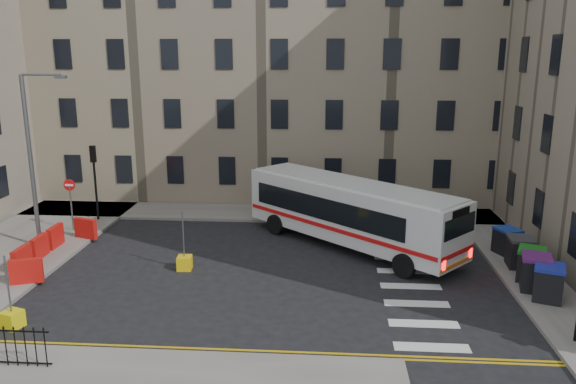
# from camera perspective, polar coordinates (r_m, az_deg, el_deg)

# --- Properties ---
(ground) EXTENTS (120.00, 120.00, 0.00)m
(ground) POSITION_cam_1_polar(r_m,az_deg,el_deg) (24.16, 2.43, -8.15)
(ground) COLOR black
(ground) RESTS_ON ground
(pavement_north) EXTENTS (36.00, 3.20, 0.15)m
(pavement_north) POSITION_cam_1_polar(r_m,az_deg,el_deg) (32.93, -7.60, -2.03)
(pavement_north) COLOR slate
(pavement_north) RESTS_ON ground
(pavement_east) EXTENTS (2.40, 26.00, 0.15)m
(pavement_east) POSITION_cam_1_polar(r_m,az_deg,el_deg) (29.11, 20.76, -5.01)
(pavement_east) COLOR slate
(pavement_east) RESTS_ON ground
(pavement_west) EXTENTS (6.00, 22.00, 0.15)m
(pavement_west) POSITION_cam_1_polar(r_m,az_deg,el_deg) (29.00, -26.51, -5.67)
(pavement_west) COLOR slate
(pavement_west) RESTS_ON ground
(terrace_north) EXTENTS (38.30, 10.80, 17.20)m
(terrace_north) POSITION_cam_1_polar(r_m,az_deg,el_deg) (38.62, -7.41, 13.18)
(terrace_north) COLOR gray
(terrace_north) RESTS_ON ground
(traffic_light_nw) EXTENTS (0.28, 0.22, 4.10)m
(traffic_light_nw) POSITION_cam_1_polar(r_m,az_deg,el_deg) (32.11, -19.08, 2.04)
(traffic_light_nw) COLOR black
(traffic_light_nw) RESTS_ON pavement_west
(streetlamp) EXTENTS (0.50, 0.22, 8.14)m
(streetlamp) POSITION_cam_1_polar(r_m,az_deg,el_deg) (28.31, -24.69, 3.02)
(streetlamp) COLOR #595B5E
(streetlamp) RESTS_ON pavement_west
(no_entry_north) EXTENTS (0.60, 0.08, 3.00)m
(no_entry_north) POSITION_cam_1_polar(r_m,az_deg,el_deg) (30.71, -21.25, -0.19)
(no_entry_north) COLOR #595B5E
(no_entry_north) RESTS_ON pavement_west
(roadworks_barriers) EXTENTS (1.66, 6.26, 1.00)m
(roadworks_barriers) POSITION_cam_1_polar(r_m,az_deg,el_deg) (27.37, -23.25, -5.17)
(roadworks_barriers) COLOR red
(roadworks_barriers) RESTS_ON pavement_west
(bus) EXTENTS (10.20, 9.61, 3.12)m
(bus) POSITION_cam_1_polar(r_m,az_deg,el_deg) (26.81, 6.31, -1.89)
(bus) COLOR silver
(bus) RESTS_ON ground
(wheelie_bin_a) EXTENTS (1.41, 1.50, 1.33)m
(wheelie_bin_a) POSITION_cam_1_polar(r_m,az_deg,el_deg) (23.19, 24.94, -8.31)
(wheelie_bin_a) COLOR black
(wheelie_bin_a) RESTS_ON pavement_east
(wheelie_bin_b) EXTENTS (1.38, 1.49, 1.38)m
(wheelie_bin_b) POSITION_cam_1_polar(r_m,az_deg,el_deg) (23.88, 23.84, -7.48)
(wheelie_bin_b) COLOR black
(wheelie_bin_b) RESTS_ON pavement_east
(wheelie_bin_c) EXTENTS (1.42, 1.50, 1.32)m
(wheelie_bin_c) POSITION_cam_1_polar(r_m,az_deg,el_deg) (24.79, 23.46, -6.74)
(wheelie_bin_c) COLOR black
(wheelie_bin_c) RESTS_ON pavement_east
(wheelie_bin_d) EXTENTS (1.13, 1.27, 1.31)m
(wheelie_bin_d) POSITION_cam_1_polar(r_m,az_deg,el_deg) (26.10, 22.50, -5.63)
(wheelie_bin_d) COLOR black
(wheelie_bin_d) RESTS_ON pavement_east
(wheelie_bin_e) EXTENTS (1.28, 1.36, 1.19)m
(wheelie_bin_e) POSITION_cam_1_polar(r_m,az_deg,el_deg) (27.55, 21.37, -4.64)
(wheelie_bin_e) COLOR black
(wheelie_bin_e) RESTS_ON pavement_east
(bollard_yellow) EXTENTS (0.64, 0.64, 0.60)m
(bollard_yellow) POSITION_cam_1_polar(r_m,az_deg,el_deg) (24.73, -10.46, -7.09)
(bollard_yellow) COLOR yellow
(bollard_yellow) RESTS_ON ground
(bollard_chevron) EXTENTS (0.75, 0.75, 0.60)m
(bollard_chevron) POSITION_cam_1_polar(r_m,az_deg,el_deg) (21.65, -26.21, -11.53)
(bollard_chevron) COLOR yellow
(bollard_chevron) RESTS_ON ground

